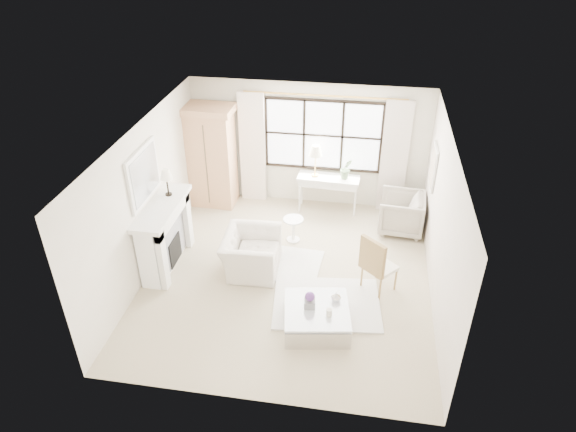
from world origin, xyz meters
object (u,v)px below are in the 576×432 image
armoire (210,156)px  coffee_table (317,318)px  club_armchair (251,253)px  console_table (328,193)px

armoire → coffee_table: bearing=-50.7°
armoire → club_armchair: size_ratio=2.02×
coffee_table → console_table: bearing=83.6°
console_table → club_armchair: (-1.17, -2.32, -0.04)m
armoire → coffee_table: 4.57m
club_armchair → coffee_table: size_ratio=0.97×
console_table → coffee_table: 3.63m
armoire → console_table: bearing=3.6°
armoire → club_armchair: armoire is taller
console_table → club_armchair: size_ratio=1.19×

